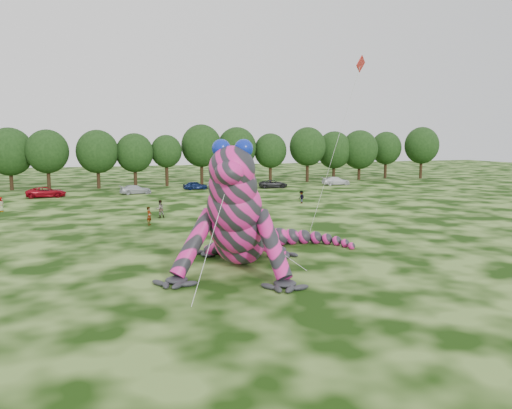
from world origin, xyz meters
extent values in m
plane|color=#16330A|center=(0.00, 0.00, 0.00)|extent=(240.00, 240.00, 0.00)
cube|color=red|center=(8.94, 7.61, 14.00)|extent=(1.33, 1.16, 1.17)
cylinder|color=silver|center=(7.62, 9.32, 7.00)|extent=(0.02, 0.02, 14.64)
cylinder|color=#382314|center=(6.31, 11.03, 0.12)|extent=(0.08, 0.08, 0.24)
imported|color=maroon|center=(-17.27, 46.54, 0.73)|extent=(5.30, 2.50, 1.46)
imported|color=#B7BAC0|center=(-5.16, 46.72, 0.66)|extent=(4.80, 2.52, 1.33)
imported|color=#0D1B46|center=(4.41, 49.98, 0.66)|extent=(3.98, 1.89, 1.32)
imported|color=silver|center=(8.75, 49.82, 0.74)|extent=(4.53, 1.71, 1.48)
imported|color=#232326|center=(17.09, 48.49, 0.66)|extent=(4.94, 2.67, 1.32)
imported|color=white|center=(29.23, 49.71, 0.72)|extent=(5.10, 2.47, 1.43)
imported|color=gray|center=(-6.36, 19.66, 0.88)|extent=(0.69, 0.77, 1.76)
imported|color=gray|center=(-21.11, 33.86, 0.81)|extent=(0.67, 0.89, 1.63)
imported|color=gray|center=(13.70, 29.47, 0.79)|extent=(1.18, 1.01, 1.59)
imported|color=gray|center=(-4.80, 23.63, 0.93)|extent=(1.06, 0.92, 1.87)
camera|label=1|loc=(-11.72, -27.81, 8.33)|focal=35.00mm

